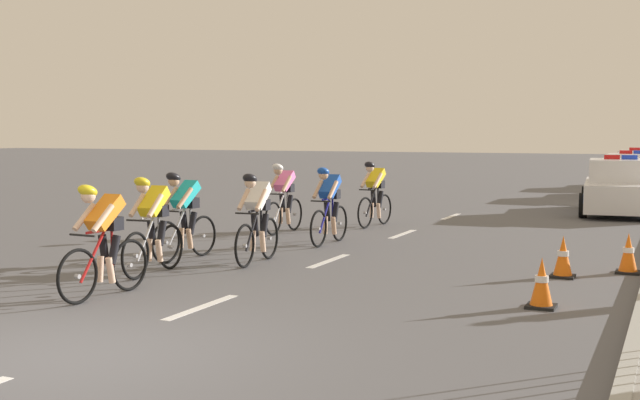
{
  "coord_description": "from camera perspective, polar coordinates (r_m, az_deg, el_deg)",
  "views": [
    {
      "loc": [
        5.46,
        -6.05,
        2.2
      ],
      "look_at": [
        0.11,
        5.84,
        1.1
      ],
      "focal_mm": 45.2,
      "sensor_mm": 36.0,
      "label": 1
    }
  ],
  "objects": [
    {
      "name": "cyclist_second",
      "position": [
        12.69,
        -11.78,
        -1.68
      ],
      "size": [
        0.43,
        1.72,
        1.56
      ],
      "color": "black",
      "rests_on": "ground"
    },
    {
      "name": "cyclist_sixth",
      "position": [
        17.58,
        -2.6,
        0.2
      ],
      "size": [
        0.42,
        1.72,
        1.56
      ],
      "color": "black",
      "rests_on": "ground"
    },
    {
      "name": "police_car_nearest",
      "position": [
        23.16,
        20.45,
        0.75
      ],
      "size": [
        2.28,
        4.53,
        1.59
      ],
      "color": "silver",
      "rests_on": "ground"
    },
    {
      "name": "cyclist_lead",
      "position": [
        11.06,
        -15.12,
        -2.69
      ],
      "size": [
        0.43,
        1.72,
        1.56
      ],
      "color": "black",
      "rests_on": "ground"
    },
    {
      "name": "cyclist_third",
      "position": [
        13.5,
        -4.5,
        -1.2
      ],
      "size": [
        0.44,
        1.72,
        1.56
      ],
      "color": "black",
      "rests_on": "ground"
    },
    {
      "name": "lane_markings_centre",
      "position": [
        13.82,
        0.62,
        -4.33
      ],
      "size": [
        0.14,
        17.6,
        0.01
      ],
      "color": "white",
      "rests_on": "ground"
    },
    {
      "name": "ground_plane",
      "position": [
        8.44,
        -17.5,
        -10.51
      ],
      "size": [
        160.0,
        160.0,
        0.0
      ],
      "primitive_type": "plane",
      "color": "#56565B"
    },
    {
      "name": "cyclist_fourth",
      "position": [
        14.04,
        -9.61,
        -1.03
      ],
      "size": [
        0.45,
        1.72,
        1.56
      ],
      "color": "black",
      "rests_on": "ground"
    },
    {
      "name": "cyclist_seventh",
      "position": [
        18.83,
        3.89,
        0.5
      ],
      "size": [
        0.45,
        1.72,
        1.56
      ],
      "color": "black",
      "rests_on": "ground"
    },
    {
      "name": "police_car_second",
      "position": [
        29.15,
        21.24,
        1.5
      ],
      "size": [
        2.01,
        4.41,
        1.59
      ],
      "color": "white",
      "rests_on": "ground"
    },
    {
      "name": "traffic_cone_mid",
      "position": [
        13.46,
        20.99,
        -3.57
      ],
      "size": [
        0.36,
        0.36,
        0.64
      ],
      "color": "black",
      "rests_on": "ground"
    },
    {
      "name": "traffic_cone_near",
      "position": [
        10.5,
        15.42,
        -5.72
      ],
      "size": [
        0.36,
        0.36,
        0.64
      ],
      "color": "black",
      "rests_on": "ground"
    },
    {
      "name": "cyclist_fifth",
      "position": [
        15.78,
        0.63,
        -0.32
      ],
      "size": [
        0.42,
        1.72,
        1.56
      ],
      "color": "black",
      "rests_on": "ground"
    },
    {
      "name": "police_car_third",
      "position": [
        34.58,
        21.72,
        1.96
      ],
      "size": [
        2.02,
        4.41,
        1.59
      ],
      "color": "silver",
      "rests_on": "ground"
    },
    {
      "name": "traffic_cone_far",
      "position": [
        12.77,
        16.83,
        -3.9
      ],
      "size": [
        0.36,
        0.36,
        0.64
      ],
      "color": "black",
      "rests_on": "ground"
    }
  ]
}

